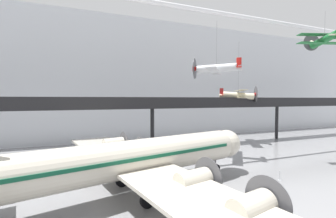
# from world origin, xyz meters

# --- Properties ---
(ground_plane) EXTENTS (260.00, 260.00, 0.00)m
(ground_plane) POSITION_xyz_m (0.00, 0.00, 0.00)
(ground_plane) COLOR gray
(hangar_back_wall) EXTENTS (140.00, 3.00, 27.11)m
(hangar_back_wall) POSITION_xyz_m (0.00, 35.19, 13.56)
(hangar_back_wall) COLOR silver
(hangar_back_wall) RESTS_ON ground
(mezzanine_walkway) EXTENTS (110.00, 3.20, 9.48)m
(mezzanine_walkway) POSITION_xyz_m (0.00, 23.00, 7.84)
(mezzanine_walkway) COLOR black
(mezzanine_walkway) RESTS_ON ground
(ceiling_truss_beam) EXTENTS (120.00, 0.60, 0.60)m
(ceiling_truss_beam) POSITION_xyz_m (0.00, 12.47, 21.43)
(ceiling_truss_beam) COLOR silver
(airliner_silver_main) EXTENTS (29.88, 34.47, 10.17)m
(airliner_silver_main) POSITION_xyz_m (-8.09, 5.27, 3.53)
(airliner_silver_main) COLOR beige
(airliner_silver_main) RESTS_ON ground
(suspended_plane_cream_biplane) EXTENTS (7.85, 8.72, 12.36)m
(suspended_plane_cream_biplane) POSITION_xyz_m (18.10, 22.60, 9.94)
(suspended_plane_cream_biplane) COLOR beige
(suspended_plane_green_biplane) EXTENTS (6.95, 5.89, 4.78)m
(suspended_plane_green_biplane) POSITION_xyz_m (19.17, 6.07, 17.33)
(suspended_plane_green_biplane) COLOR #1E6B33
(suspended_plane_silver_racer) EXTENTS (7.51, 7.93, 8.73)m
(suspended_plane_silver_racer) POSITION_xyz_m (7.25, 14.24, 13.80)
(suspended_plane_silver_racer) COLOR silver
(stanchion_barrier) EXTENTS (0.36, 0.36, 1.08)m
(stanchion_barrier) POSITION_xyz_m (8.59, 3.42, 0.33)
(stanchion_barrier) COLOR #B2B5BA
(stanchion_barrier) RESTS_ON ground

